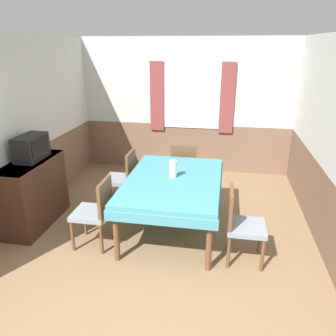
# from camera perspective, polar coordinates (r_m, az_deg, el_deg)

# --- Properties ---
(wall_back) EXTENTS (4.52, 0.10, 2.60)m
(wall_back) POSITION_cam_1_polar(r_m,az_deg,el_deg) (6.57, 3.17, 10.67)
(wall_back) COLOR silver
(wall_back) RESTS_ON ground_plane
(wall_left) EXTENTS (0.05, 4.86, 2.60)m
(wall_left) POSITION_cam_1_polar(r_m,az_deg,el_deg) (5.19, -23.99, 6.09)
(wall_left) COLOR silver
(wall_left) RESTS_ON ground_plane
(wall_right) EXTENTS (0.05, 4.86, 2.60)m
(wall_right) POSITION_cam_1_polar(r_m,az_deg,el_deg) (4.51, 26.47, 3.71)
(wall_right) COLOR silver
(wall_right) RESTS_ON ground_plane
(dining_table) EXTENTS (1.28, 1.87, 0.76)m
(dining_table) POSITION_cam_1_polar(r_m,az_deg,el_deg) (4.45, 0.93, -3.08)
(dining_table) COLOR teal
(dining_table) RESTS_ON ground_plane
(chair_head_window) EXTENTS (0.44, 0.44, 0.91)m
(chair_head_window) POSITION_cam_1_polar(r_m,az_deg,el_deg) (5.59, 2.88, 0.28)
(chair_head_window) COLOR brown
(chair_head_window) RESTS_ON ground_plane
(chair_right_near) EXTENTS (0.44, 0.44, 0.91)m
(chair_right_near) POSITION_cam_1_polar(r_m,az_deg,el_deg) (3.97, 12.59, -9.25)
(chair_right_near) COLOR brown
(chair_right_near) RESTS_ON ground_plane
(chair_left_far) EXTENTS (0.44, 0.44, 0.91)m
(chair_left_far) POSITION_cam_1_polar(r_m,az_deg,el_deg) (5.21, -7.83, -1.47)
(chair_left_far) COLOR brown
(chair_left_far) RESTS_ON ground_plane
(chair_left_near) EXTENTS (0.44, 0.44, 0.91)m
(chair_left_near) POSITION_cam_1_polar(r_m,az_deg,el_deg) (4.25, -12.43, -7.12)
(chair_left_near) COLOR brown
(chair_left_near) RESTS_ON ground_plane
(sideboard) EXTENTS (0.46, 1.15, 0.96)m
(sideboard) POSITION_cam_1_polar(r_m,az_deg,el_deg) (5.02, -22.31, -4.01)
(sideboard) COLOR #3D2319
(sideboard) RESTS_ON ground_plane
(tv) EXTENTS (0.29, 0.51, 0.34)m
(tv) POSITION_cam_1_polar(r_m,az_deg,el_deg) (4.87, -22.72, 3.31)
(tv) COLOR black
(tv) RESTS_ON sideboard
(vase) EXTENTS (0.10, 0.10, 0.24)m
(vase) POSITION_cam_1_polar(r_m,az_deg,el_deg) (4.41, 0.87, -0.19)
(vase) COLOR silver
(vase) RESTS_ON dining_table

